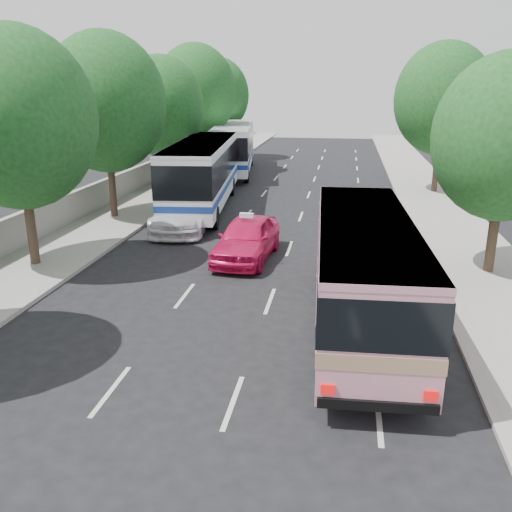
% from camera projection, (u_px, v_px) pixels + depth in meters
% --- Properties ---
extents(ground, '(120.00, 120.00, 0.00)m').
position_uv_depth(ground, '(211.00, 356.00, 14.17)').
color(ground, black).
rests_on(ground, ground).
extents(sidewalk_left, '(4.00, 90.00, 0.15)m').
position_uv_depth(sidewalk_left, '(156.00, 195.00, 34.26)').
color(sidewalk_left, '#9E998E').
rests_on(sidewalk_left, ground).
extents(sidewalk_right, '(4.00, 90.00, 0.12)m').
position_uv_depth(sidewalk_right, '(435.00, 204.00, 31.63)').
color(sidewalk_right, '#9E998E').
rests_on(sidewalk_right, ground).
extents(low_wall, '(0.30, 90.00, 1.50)m').
position_uv_depth(low_wall, '(128.00, 181.00, 34.28)').
color(low_wall, '#9E998E').
rests_on(low_wall, sidewalk_left).
extents(tree_left_b, '(5.70, 5.70, 8.88)m').
position_uv_depth(tree_left_b, '(17.00, 113.00, 19.28)').
color(tree_left_b, '#38281E').
rests_on(tree_left_b, ground).
extents(tree_left_c, '(6.00, 6.00, 9.35)m').
position_uv_depth(tree_left_c, '(106.00, 98.00, 26.74)').
color(tree_left_c, '#38281E').
rests_on(tree_left_c, ground).
extents(tree_left_d, '(5.52, 5.52, 8.60)m').
position_uv_depth(tree_left_d, '(161.00, 103.00, 34.39)').
color(tree_left_d, '#38281E').
rests_on(tree_left_d, ground).
extents(tree_left_e, '(6.30, 6.30, 9.82)m').
position_uv_depth(tree_left_e, '(196.00, 88.00, 41.65)').
color(tree_left_e, '#38281E').
rests_on(tree_left_e, ground).
extents(tree_left_f, '(5.88, 5.88, 9.16)m').
position_uv_depth(tree_left_f, '(217.00, 93.00, 49.33)').
color(tree_left_f, '#38281E').
rests_on(tree_left_f, ground).
extents(tree_right_near, '(5.10, 5.10, 7.95)m').
position_uv_depth(tree_right_near, '(510.00, 132.00, 18.68)').
color(tree_right_near, '#38281E').
rests_on(tree_right_near, ground).
extents(tree_right_far, '(6.00, 6.00, 9.35)m').
position_uv_depth(tree_right_far, '(445.00, 95.00, 33.39)').
color(tree_right_far, '#38281E').
rests_on(tree_right_far, ground).
extents(pink_bus, '(3.02, 10.20, 3.22)m').
position_uv_depth(pink_bus, '(364.00, 263.00, 15.22)').
color(pink_bus, '#CB8395').
rests_on(pink_bus, ground).
extents(pink_taxi, '(2.39, 5.18, 1.72)m').
position_uv_depth(pink_taxi, '(247.00, 238.00, 21.81)').
color(pink_taxi, '#D61250').
rests_on(pink_taxi, ground).
extents(white_pickup, '(3.22, 6.43, 1.79)m').
position_uv_depth(white_pickup, '(183.00, 210.00, 26.45)').
color(white_pickup, silver).
rests_on(white_pickup, ground).
extents(tour_coach_front, '(4.08, 12.83, 3.77)m').
position_uv_depth(tour_coach_front, '(203.00, 169.00, 30.08)').
color(tour_coach_front, white).
rests_on(tour_coach_front, ground).
extents(tour_coach_rear, '(4.40, 12.79, 3.75)m').
position_uv_depth(tour_coach_rear, '(234.00, 144.00, 42.39)').
color(tour_coach_rear, white).
rests_on(tour_coach_rear, ground).
extents(taxi_roof_sign, '(0.56, 0.22, 0.18)m').
position_uv_depth(taxi_roof_sign, '(247.00, 215.00, 21.52)').
color(taxi_roof_sign, silver).
rests_on(taxi_roof_sign, pink_taxi).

